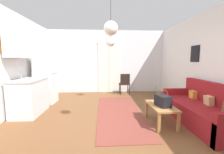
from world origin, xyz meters
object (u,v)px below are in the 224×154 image
Objects in this scene: handbag at (163,101)px; pendant_lamp_far at (110,42)px; refrigerator at (46,79)px; bamboo_vase at (156,99)px; couch at (203,111)px; coffee_table at (161,108)px; pendant_lamp_near at (111,28)px; accent_chair at (125,83)px.

pendant_lamp_far reaches higher than handbag.
refrigerator reaches higher than handbag.
couch is at bearing -8.76° from bamboo_vase.
couch is 4.55m from refrigerator.
pendant_lamp_far reaches higher than coffee_table.
pendant_lamp_near is (-1.13, -0.33, 1.62)m from coffee_table.
coffee_table is 3.68m from refrigerator.
refrigerator is 1.96× the size of pendant_lamp_near.
bamboo_vase is at bearing -57.89° from pendant_lamp_far.
refrigerator reaches higher than coffee_table.
couch is 2.44× the size of pendant_lamp_far.
couch is at bearing -24.15° from refrigerator.
refrigerator is (-4.12, 1.85, 0.52)m from couch.
refrigerator is at bearing 155.85° from couch.
pendant_lamp_near is (-2.09, -0.32, 1.70)m from couch.
coffee_table is at bearing 88.09° from handbag.
pendant_lamp_near is at bearing -46.96° from refrigerator.
bamboo_vase is (-0.06, 0.16, 0.17)m from coffee_table.
couch is 2.32× the size of coffee_table.
coffee_table is 1.08× the size of pendant_lamp_near.
coffee_table is 2.83m from accent_chair.
bamboo_vase is at bearing 111.40° from coffee_table.
refrigerator is at bearing 149.69° from coffee_table.
bamboo_vase is 1.12× the size of handbag.
bamboo_vase is 3.54m from refrigerator.
accent_chair is 3.55m from pendant_lamp_near.
coffee_table is 1.05× the size of pendant_lamp_far.
refrigerator is at bearing 148.53° from handbag.
handbag is at bearing -31.47° from refrigerator.
pendant_lamp_near and pendant_lamp_far have the same top height.
coffee_table is 0.24m from bamboo_vase.
handbag is 0.23× the size of refrigerator.
pendant_lamp_near reaches higher than bamboo_vase.
refrigerator reaches higher than bamboo_vase.
handbag is 3.71m from refrigerator.
handbag is (-0.97, -0.08, 0.27)m from couch.
couch is at bearing 114.95° from accent_chair.
pendant_lamp_near is at bearing -155.67° from bamboo_vase.
coffee_table is (-0.97, 0.00, 0.09)m from couch.
bamboo_vase is 0.25m from handbag.
bamboo_vase is (-1.03, 0.16, 0.25)m from couch.
refrigerator is at bearing 18.16° from accent_chair.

